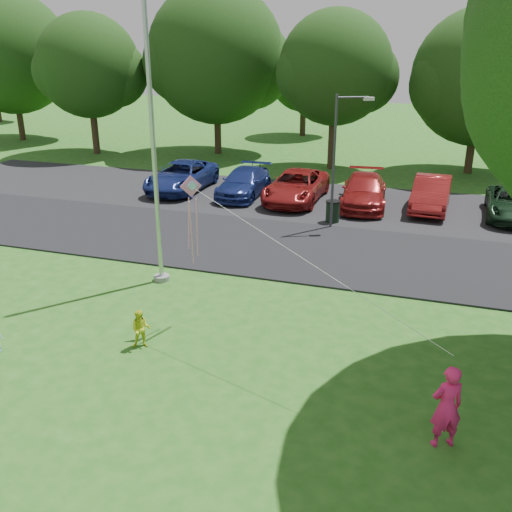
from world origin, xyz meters
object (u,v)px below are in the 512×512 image
(woman, at_px, (447,407))
(child_yellow, at_px, (141,329))
(trash_can, at_px, (333,212))
(kite, at_px, (198,207))
(street_lamp, at_px, (340,150))
(flagpole, at_px, (153,149))

(woman, height_order, child_yellow, woman)
(trash_can, xyz_separation_m, kite, (-1.58, -9.98, 2.81))
(trash_can, bearing_deg, street_lamp, -66.23)
(woman, xyz_separation_m, child_yellow, (-7.17, 1.49, -0.35))
(child_yellow, height_order, kite, kite)
(flagpole, bearing_deg, woman, -32.16)
(kite, bearing_deg, woman, -61.29)
(flagpole, xyz_separation_m, child_yellow, (1.44, -3.92, -3.67))
(trash_can, height_order, child_yellow, child_yellow)
(flagpole, distance_m, kite, 3.54)
(woman, bearing_deg, street_lamp, -97.72)
(street_lamp, bearing_deg, woman, -94.77)
(flagpole, relative_size, trash_can, 10.57)
(street_lamp, relative_size, kite, 0.79)
(trash_can, bearing_deg, kite, -99.02)
(trash_can, distance_m, kite, 10.49)
(street_lamp, xyz_separation_m, child_yellow, (-2.82, -10.90, -2.65))
(flagpole, xyz_separation_m, trash_can, (4.00, 7.56, -3.69))
(trash_can, relative_size, woman, 0.56)
(flagpole, height_order, woman, flagpole)
(woman, bearing_deg, trash_can, -97.52)
(flagpole, xyz_separation_m, street_lamp, (4.26, 6.98, -1.02))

